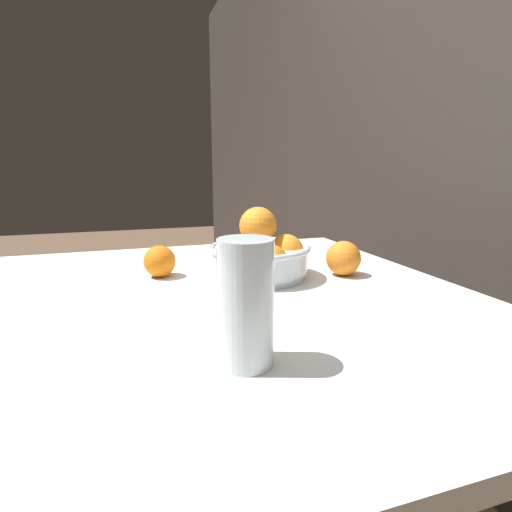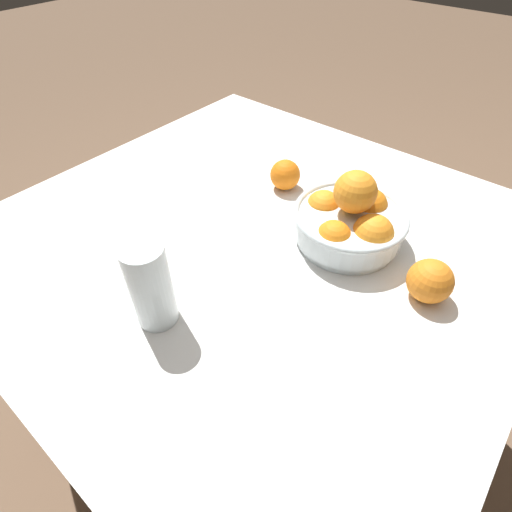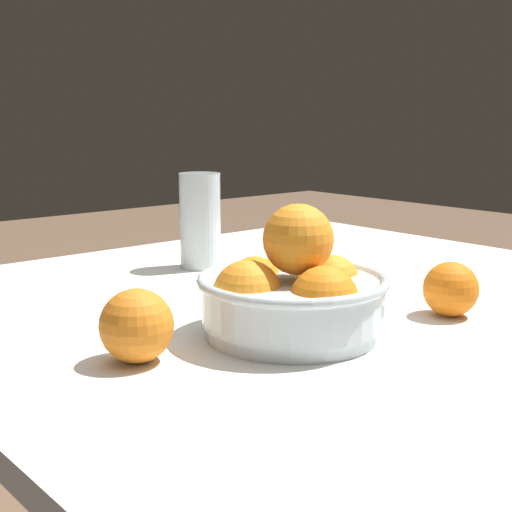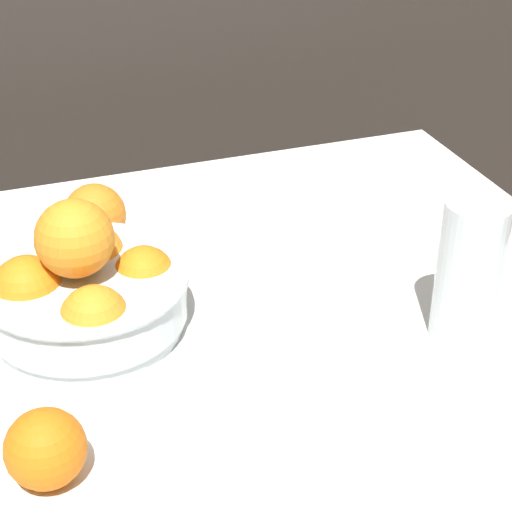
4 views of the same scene
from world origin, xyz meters
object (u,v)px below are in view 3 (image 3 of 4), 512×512
object	(u,v)px
orange_loose_near_bowl	(137,326)
orange_loose_front	(451,289)
fruit_bowl	(292,294)
juice_glass	(200,225)

from	to	relation	value
orange_loose_near_bowl	orange_loose_front	world-z (taller)	orange_loose_near_bowl
orange_loose_near_bowl	orange_loose_front	distance (m)	0.41
fruit_bowl	orange_loose_near_bowl	xyz separation A→B (m)	(0.04, 0.18, -0.01)
juice_glass	orange_loose_near_bowl	distance (m)	0.47
fruit_bowl	orange_loose_near_bowl	world-z (taller)	fruit_bowl
fruit_bowl	orange_loose_front	world-z (taller)	fruit_bowl
fruit_bowl	juice_glass	size ratio (longest dim) A/B	1.41
juice_glass	orange_loose_front	xyz separation A→B (m)	(-0.45, -0.07, -0.04)
fruit_bowl	juice_glass	world-z (taller)	juice_glass
orange_loose_near_bowl	orange_loose_front	xyz separation A→B (m)	(-0.11, -0.40, -0.00)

